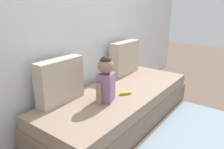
# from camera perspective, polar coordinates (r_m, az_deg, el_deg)

# --- Properties ---
(ground_plane) EXTENTS (12.00, 12.00, 0.00)m
(ground_plane) POSITION_cam_1_polar(r_m,az_deg,el_deg) (2.78, 1.98, -11.73)
(ground_plane) COLOR brown
(back_wall) EXTENTS (5.45, 0.10, 2.34)m
(back_wall) POSITION_cam_1_polar(r_m,az_deg,el_deg) (2.78, -7.71, 13.53)
(back_wall) COLOR silver
(back_wall) RESTS_ON ground
(couch) EXTENTS (2.25, 0.88, 0.39)m
(couch) POSITION_cam_1_polar(r_m,az_deg,el_deg) (2.69, 2.02, -8.21)
(couch) COLOR #826C5B
(couch) RESTS_ON ground
(throw_pillow_left) EXTENTS (0.54, 0.16, 0.47)m
(throw_pillow_left) POSITION_cam_1_polar(r_m,az_deg,el_deg) (2.31, -13.67, -1.66)
(throw_pillow_left) COLOR #C1B29E
(throw_pillow_left) RESTS_ON couch
(throw_pillow_right) EXTENTS (0.55, 0.16, 0.48)m
(throw_pillow_right) POSITION_cam_1_polar(r_m,az_deg,el_deg) (3.20, 3.42, 4.47)
(throw_pillow_right) COLOR #C1B29E
(throw_pillow_right) RESTS_ON couch
(toddler) EXTENTS (0.30, 0.21, 0.50)m
(toddler) POSITION_cam_1_polar(r_m,az_deg,el_deg) (2.26, -1.64, -1.10)
(toddler) COLOR gray
(toddler) RESTS_ON couch
(banana) EXTENTS (0.16, 0.13, 0.04)m
(banana) POSITION_cam_1_polar(r_m,az_deg,el_deg) (2.50, 3.61, -4.91)
(banana) COLOR yellow
(banana) RESTS_ON couch
(floor_rug) EXTENTS (2.02, 1.00, 0.01)m
(floor_rug) POSITION_cam_1_polar(r_m,az_deg,el_deg) (2.45, 22.35, -17.72)
(floor_rug) COLOR #8499A8
(floor_rug) RESTS_ON ground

